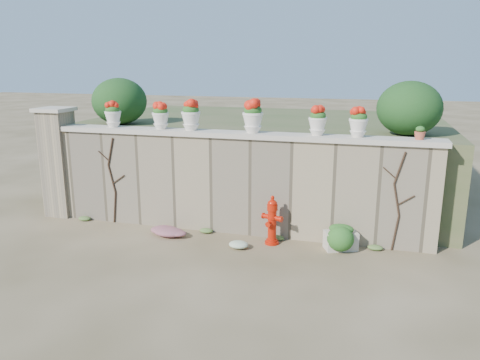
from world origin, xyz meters
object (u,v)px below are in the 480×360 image
(fire_hydrant, at_px, (272,220))
(terracotta_pot, at_px, (420,134))
(planter_box, at_px, (341,238))
(urn_pot_0, at_px, (113,114))

(fire_hydrant, bearing_deg, terracotta_pot, 28.93)
(planter_box, bearing_deg, urn_pot_0, 152.44)
(planter_box, bearing_deg, terracotta_pot, -4.32)
(planter_box, relative_size, terracotta_pot, 2.89)
(planter_box, height_order, urn_pot_0, urn_pot_0)
(planter_box, xyz_separation_m, terracotta_pot, (1.27, 0.42, 1.98))
(fire_hydrant, xyz_separation_m, planter_box, (1.32, 0.09, -0.26))
(fire_hydrant, height_order, terracotta_pot, terracotta_pot)
(urn_pot_0, height_order, terracotta_pot, urn_pot_0)
(urn_pot_0, bearing_deg, terracotta_pot, 0.00)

